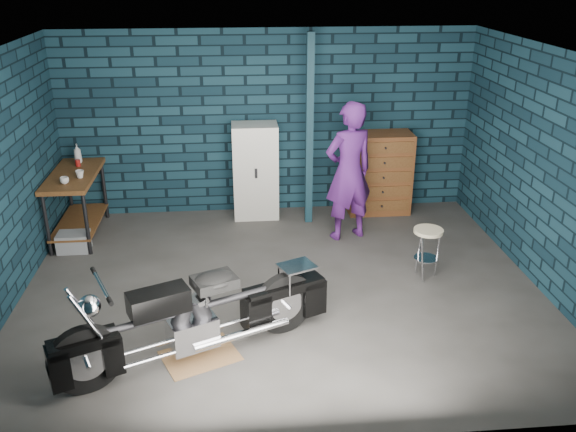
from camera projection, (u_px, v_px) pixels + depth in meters
name	position (u px, v px, depth m)	size (l,w,h in m)	color
ground	(282.00, 288.00, 7.17)	(6.00, 6.00, 0.00)	#4A4845
room_walls	(278.00, 118.00, 6.93)	(6.02, 5.01, 2.71)	#0D232E
support_post	(309.00, 132.00, 8.48)	(0.10, 0.10, 2.70)	#122F3B
workbench	(77.00, 205.00, 8.37)	(0.60, 1.40, 0.91)	brown
drip_mat	(200.00, 356.00, 5.94)	(0.70, 0.53, 0.01)	brown
motorcycle	(197.00, 310.00, 5.74)	(2.34, 0.64, 1.03)	black
person	(349.00, 172.00, 8.13)	(0.69, 0.46, 1.90)	#561F74
storage_bin	(74.00, 242.00, 8.04)	(0.41, 0.29, 0.25)	gray
locker	(255.00, 171.00, 8.92)	(0.66, 0.47, 1.40)	silver
tool_chest	(379.00, 173.00, 9.11)	(0.92, 0.51, 1.22)	brown
shop_stool	(426.00, 253.00, 7.29)	(0.35, 0.35, 0.63)	#C0B491
cup_a	(64.00, 180.00, 7.80)	(0.11, 0.11, 0.09)	#C0B491
cup_b	(80.00, 174.00, 8.01)	(0.11, 0.11, 0.10)	#C0B491
mug_red	(78.00, 163.00, 8.46)	(0.07, 0.07, 0.10)	maroon
bottle	(78.00, 153.00, 8.57)	(0.11, 0.11, 0.27)	gray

